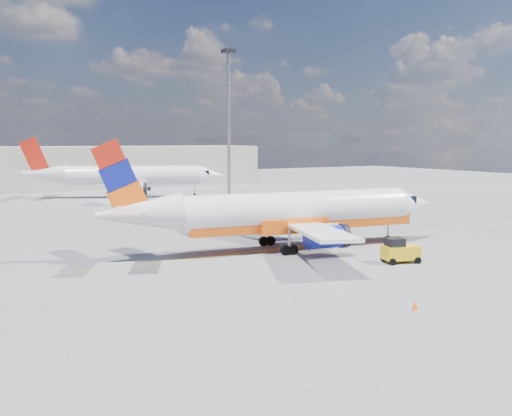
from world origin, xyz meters
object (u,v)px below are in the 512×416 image
second_jet (128,177)px  gse_tug (400,251)px  main_jet (287,213)px  traffic_cone (415,306)px

second_jet → gse_tug: second_jet is taller
main_jet → gse_tug: main_jet is taller
second_jet → gse_tug: size_ratio=10.64×
gse_tug → main_jet: bearing=133.7°
gse_tug → traffic_cone: bearing=-113.8°
gse_tug → traffic_cone: gse_tug is taller
main_jet → traffic_cone: (-3.67, -18.18, -2.84)m
main_jet → second_jet: second_jet is taller
main_jet → traffic_cone: 18.76m
gse_tug → traffic_cone: 12.47m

